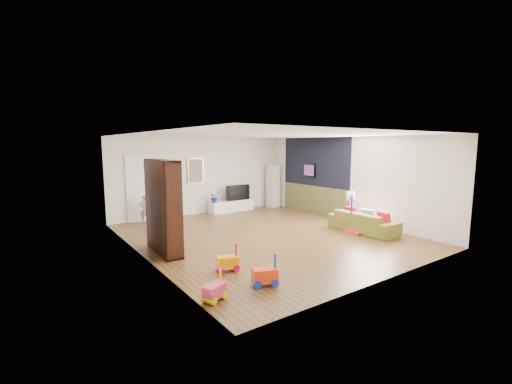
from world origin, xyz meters
TOP-DOWN VIEW (x-y plane):
  - floor at (0.00, 0.00)m, footprint 6.50×7.50m
  - ceiling at (0.00, 0.00)m, footprint 6.50×7.50m
  - wall_back at (0.00, 3.75)m, footprint 6.50×0.00m
  - wall_front at (0.00, -3.75)m, footprint 6.50×0.00m
  - wall_left at (-3.25, 0.00)m, footprint 0.00×7.50m
  - wall_right at (3.25, 0.00)m, footprint 0.00×7.50m
  - navy_accent at (3.23, 1.40)m, footprint 0.01×3.20m
  - olive_wainscot at (3.23, 1.40)m, footprint 0.01×3.20m
  - doorway at (-1.90, 3.71)m, footprint 1.45×0.06m
  - painting_back at (-0.25, 3.71)m, footprint 0.62×0.06m
  - artwork_right at (3.17, 1.60)m, footprint 0.04×0.56m
  - media_console at (1.04, 3.45)m, footprint 1.75×0.50m
  - tall_cabinet at (2.88, 3.32)m, footprint 0.40×0.40m
  - bookshelf at (-2.74, 0.15)m, footprint 0.42×1.46m
  - sofa at (2.51, -1.29)m, footprint 0.78×1.97m
  - basketball_hoop at (2.17, -1.29)m, footprint 0.42×0.51m
  - ride_on_yellow at (-2.17, -1.70)m, footprint 0.46×0.35m
  - ride_on_orange at (-1.99, -2.68)m, footprint 0.50×0.41m
  - ride_on_pink at (-2.98, -2.70)m, footprint 0.43×0.35m
  - child at (-2.18, 3.38)m, footprint 0.34×0.23m
  - tv at (1.29, 3.48)m, footprint 1.00×0.14m
  - vase_plant at (0.33, 3.45)m, footprint 0.42×0.38m
  - pillow_left at (2.68, -1.84)m, footprint 0.19×0.41m
  - pillow_center at (2.70, -1.29)m, footprint 0.20×0.39m
  - pillow_right at (2.67, -0.75)m, footprint 0.13×0.36m

SIDE VIEW (x-z plane):
  - floor at x=0.00m, z-range 0.00..0.00m
  - media_console at x=1.04m, z-range 0.00..0.41m
  - ride_on_pink at x=-2.98m, z-range 0.00..0.49m
  - ride_on_yellow at x=-2.17m, z-range 0.00..0.55m
  - ride_on_orange at x=-1.99m, z-range 0.00..0.57m
  - sofa at x=2.51m, z-range 0.00..0.57m
  - child at x=-2.18m, z-range 0.00..0.90m
  - pillow_left at x=2.68m, z-range 0.25..0.65m
  - pillow_center at x=2.70m, z-range 0.26..0.64m
  - pillow_right at x=2.67m, z-range 0.28..0.63m
  - olive_wainscot at x=3.23m, z-range 0.00..1.00m
  - basketball_hoop at x=2.17m, z-range 0.00..1.18m
  - vase_plant at x=0.33m, z-range 0.41..0.81m
  - tv at x=1.29m, z-range 0.41..0.98m
  - tall_cabinet at x=2.88m, z-range 0.00..1.67m
  - doorway at x=-1.90m, z-range 0.00..2.10m
  - bookshelf at x=-2.74m, z-range 0.00..2.12m
  - wall_back at x=0.00m, z-range 0.00..2.70m
  - wall_front at x=0.00m, z-range 0.00..2.70m
  - wall_left at x=-3.25m, z-range 0.00..2.70m
  - wall_right at x=3.25m, z-range 0.00..2.70m
  - artwork_right at x=3.17m, z-range 1.32..1.78m
  - painting_back at x=-0.25m, z-range 1.09..2.01m
  - navy_accent at x=3.23m, z-range 1.00..2.70m
  - ceiling at x=0.00m, z-range 2.70..2.70m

